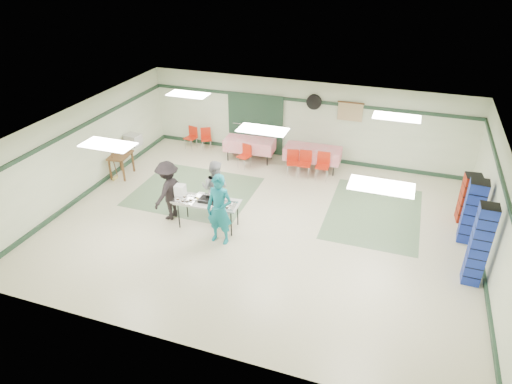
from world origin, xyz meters
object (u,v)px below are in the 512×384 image
(dining_table_a, at_px, (313,153))
(chair_c, at_px, (323,163))
(volunteer_grey, at_px, (215,188))
(chair_a, at_px, (305,161))
(chair_b, at_px, (293,160))
(volunteer_dark, at_px, (168,191))
(chair_d, at_px, (245,154))
(office_printer, at_px, (133,140))
(serving_table, at_px, (208,203))
(crate_stack_blue_a, at_px, (473,212))
(printer_table, at_px, (121,158))
(broom, at_px, (113,161))
(dining_table_b, at_px, (250,144))
(volunteer_teal, at_px, (219,210))
(crate_stack_red, at_px, (469,199))
(chair_loose_b, at_px, (192,135))
(chair_loose_a, at_px, (206,136))
(crate_stack_blue_b, at_px, (479,245))

(dining_table_a, bearing_deg, chair_c, -52.26)
(volunteer_grey, relative_size, chair_c, 1.84)
(chair_a, distance_m, chair_b, 0.40)
(volunteer_dark, xyz_separation_m, chair_d, (0.84, 3.66, -0.36))
(dining_table_a, height_order, office_printer, office_printer)
(serving_table, height_order, crate_stack_blue_a, crate_stack_blue_a)
(serving_table, distance_m, chair_b, 3.95)
(printer_table, bearing_deg, dining_table_a, 15.56)
(chair_b, height_order, broom, broom)
(chair_c, bearing_deg, serving_table, -124.28)
(volunteer_grey, distance_m, dining_table_b, 3.69)
(volunteer_teal, distance_m, crate_stack_blue_a, 6.23)
(serving_table, xyz_separation_m, printer_table, (-3.86, 1.81, -0.07))
(serving_table, relative_size, crate_stack_red, 1.24)
(volunteer_dark, bearing_deg, chair_loose_b, -153.02)
(crate_stack_blue_a, bearing_deg, crate_stack_red, 90.00)
(volunteer_dark, relative_size, chair_c, 1.90)
(chair_loose_a, xyz_separation_m, office_printer, (-1.66, -2.07, 0.45))
(chair_loose_b, xyz_separation_m, office_printer, (-1.14, -1.97, 0.44))
(serving_table, height_order, chair_b, chair_b)
(dining_table_a, xyz_separation_m, crate_stack_red, (4.64, -1.78, 0.12))
(serving_table, height_order, dining_table_b, dining_table_b)
(chair_c, bearing_deg, chair_loose_a, 165.22)
(crate_stack_blue_a, bearing_deg, printer_table, 178.55)
(chair_b, xyz_separation_m, chair_c, (0.98, 0.01, 0.04))
(chair_b, height_order, crate_stack_red, crate_stack_red)
(serving_table, relative_size, volunteer_teal, 0.92)
(chair_a, relative_size, crate_stack_red, 0.62)
(serving_table, relative_size, chair_loose_b, 2.12)
(chair_c, bearing_deg, volunteer_teal, -114.83)
(chair_c, relative_size, crate_stack_blue_a, 0.52)
(volunteer_teal, height_order, printer_table, volunteer_teal)
(chair_loose_b, height_order, office_printer, office_printer)
(chair_c, bearing_deg, dining_table_a, 126.55)
(volunteer_grey, height_order, volunteer_dark, volunteer_dark)
(broom, bearing_deg, dining_table_a, 19.40)
(dining_table_a, height_order, broom, broom)
(dining_table_a, height_order, crate_stack_red, crate_stack_red)
(volunteer_grey, relative_size, broom, 1.31)
(dining_table_a, bearing_deg, crate_stack_blue_b, -45.61)
(volunteer_dark, relative_size, dining_table_a, 0.91)
(volunteer_teal, height_order, volunteer_grey, volunteer_teal)
(dining_table_b, relative_size, chair_c, 1.96)
(volunteer_teal, xyz_separation_m, crate_stack_blue_a, (5.88, 2.07, -0.08))
(dining_table_a, relative_size, chair_loose_a, 2.35)
(volunteer_grey, xyz_separation_m, volunteer_dark, (-1.11, -0.57, 0.03))
(chair_d, height_order, printer_table, chair_d)
(chair_d, bearing_deg, crate_stack_blue_a, 0.69)
(chair_a, height_order, crate_stack_blue_b, crate_stack_blue_b)
(volunteer_grey, xyz_separation_m, broom, (-3.87, 0.90, -0.17))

